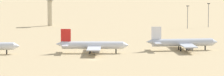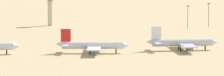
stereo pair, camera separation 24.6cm
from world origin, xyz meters
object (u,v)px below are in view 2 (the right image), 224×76
at_px(light_pole_west, 188,15).
at_px(light_pole_mid, 209,13).
at_px(control_tower, 50,6).
at_px(parked_jet_red_3, 92,45).
at_px(parked_jet_white_4, 182,43).

bearing_deg(light_pole_west, light_pole_mid, 21.36).
height_order(control_tower, light_pole_west, control_tower).
distance_m(parked_jet_red_3, control_tower, 130.16).
distance_m(parked_jet_white_4, light_pole_mid, 110.94).
xyz_separation_m(light_pole_west, light_pole_mid, (15.25, 5.96, 0.49)).
relative_size(control_tower, light_pole_west, 1.50).
bearing_deg(control_tower, light_pole_west, -18.83).
height_order(parked_jet_red_3, parked_jet_white_4, parked_jet_white_4).
bearing_deg(control_tower, parked_jet_red_3, -83.60).
height_order(parked_jet_white_4, light_pole_west, light_pole_west).
distance_m(parked_jet_white_4, control_tower, 138.71).
bearing_deg(parked_jet_red_3, light_pole_west, 62.91).
relative_size(parked_jet_red_3, light_pole_mid, 2.22).
relative_size(light_pole_west, light_pole_mid, 0.94).
xyz_separation_m(parked_jet_white_4, light_pole_mid, (42.35, 102.41, 5.13)).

